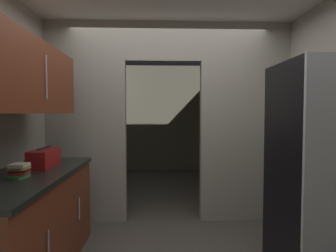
% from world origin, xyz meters
% --- Properties ---
extents(kitchen_partition, '(3.17, 0.12, 2.60)m').
position_xyz_m(kitchen_partition, '(0.02, 1.30, 1.38)').
color(kitchen_partition, '#9E998C').
rests_on(kitchen_partition, ground).
extents(adjoining_room_shell, '(3.17, 3.38, 2.60)m').
position_xyz_m(adjoining_room_shell, '(0.00, 3.50, 1.30)').
color(adjoining_room_shell, gray).
rests_on(adjoining_room_shell, ground).
extents(refrigerator, '(0.71, 0.73, 1.82)m').
position_xyz_m(refrigerator, '(1.18, -0.22, 0.91)').
color(refrigerator, black).
rests_on(refrigerator, ground).
extents(lower_cabinet_run, '(0.67, 1.77, 0.91)m').
position_xyz_m(lower_cabinet_run, '(-1.25, 0.00, 0.46)').
color(lower_cabinet_run, maroon).
rests_on(lower_cabinet_run, ground).
extents(upper_cabinet_counterside, '(0.36, 1.59, 0.60)m').
position_xyz_m(upper_cabinet_counterside, '(-1.25, 0.00, 1.72)').
color(upper_cabinet_counterside, maroon).
extents(boombox, '(0.19, 0.39, 0.20)m').
position_xyz_m(boombox, '(-1.22, 0.30, 0.99)').
color(boombox, maroon).
rests_on(boombox, lower_cabinet_run).
extents(book_stack, '(0.16, 0.17, 0.11)m').
position_xyz_m(book_stack, '(-1.24, -0.14, 0.97)').
color(book_stack, '#388C47').
rests_on(book_stack, lower_cabinet_run).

